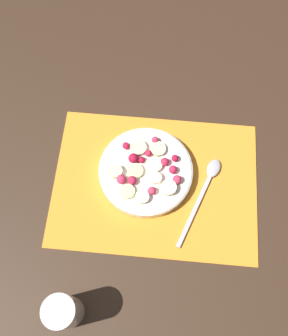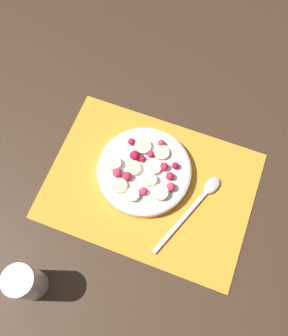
# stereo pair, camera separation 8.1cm
# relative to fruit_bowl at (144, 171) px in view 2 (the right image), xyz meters

# --- Properties ---
(ground_plane) EXTENTS (3.00, 3.00, 0.00)m
(ground_plane) POSITION_rel_fruit_bowl_xyz_m (0.02, -0.02, -0.02)
(ground_plane) COLOR #382619
(placemat) EXTENTS (0.45, 0.33, 0.01)m
(placemat) POSITION_rel_fruit_bowl_xyz_m (0.02, -0.02, -0.02)
(placemat) COLOR orange
(placemat) RESTS_ON ground_plane
(fruit_bowl) EXTENTS (0.21, 0.21, 0.05)m
(fruit_bowl) POSITION_rel_fruit_bowl_xyz_m (0.00, 0.00, 0.00)
(fruit_bowl) COLOR silver
(fruit_bowl) RESTS_ON placemat
(spoon) EXTENTS (0.10, 0.21, 0.01)m
(spoon) POSITION_rel_fruit_bowl_xyz_m (0.14, -0.01, -0.01)
(spoon) COLOR #B2B2B7
(spoon) RESTS_ON placemat
(drinking_glass) EXTENTS (0.06, 0.06, 0.11)m
(drinking_glass) POSITION_rel_fruit_bowl_xyz_m (-0.12, -0.30, 0.03)
(drinking_glass) COLOR white
(drinking_glass) RESTS_ON ground_plane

